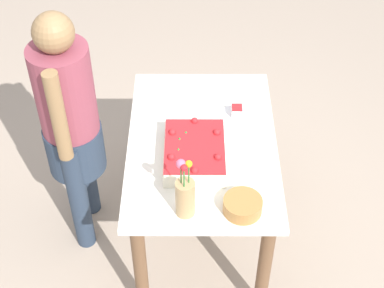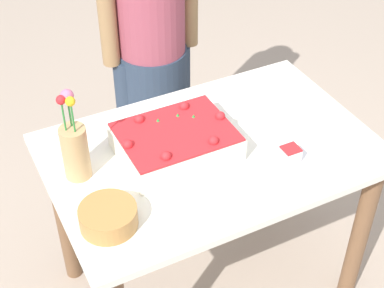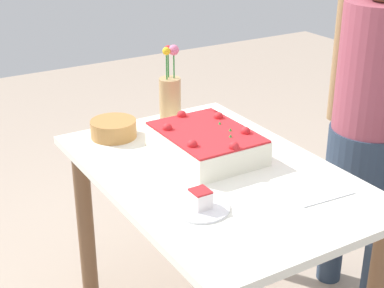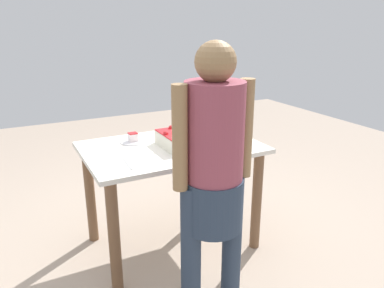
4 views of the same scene
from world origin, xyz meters
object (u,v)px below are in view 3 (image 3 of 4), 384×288
(sheet_cake, at_px, (206,143))
(cake_knife, at_px, (328,199))
(fruit_bowl, at_px, (114,129))
(person_standing, at_px, (371,116))
(flower_vase, at_px, (170,97))
(serving_plate_with_slice, at_px, (200,204))

(sheet_cake, xyz_separation_m, cake_knife, (-0.49, -0.15, -0.05))
(fruit_bowl, relative_size, person_standing, 0.12)
(flower_vase, relative_size, person_standing, 0.23)
(cake_knife, height_order, person_standing, person_standing)
(fruit_bowl, height_order, person_standing, person_standing)
(sheet_cake, bearing_deg, cake_knife, -162.68)
(person_standing, bearing_deg, fruit_bowl, -31.29)
(cake_knife, relative_size, fruit_bowl, 1.15)
(fruit_bowl, bearing_deg, person_standing, -121.29)
(serving_plate_with_slice, xyz_separation_m, person_standing, (0.14, -0.88, 0.07))
(cake_knife, distance_m, person_standing, 0.59)
(cake_knife, xyz_separation_m, flower_vase, (0.84, 0.11, 0.12))
(sheet_cake, height_order, person_standing, person_standing)
(flower_vase, distance_m, fruit_bowl, 0.28)
(serving_plate_with_slice, height_order, cake_knife, serving_plate_with_slice)
(cake_knife, bearing_deg, person_standing, 34.95)
(flower_vase, height_order, fruit_bowl, flower_vase)
(serving_plate_with_slice, relative_size, fruit_bowl, 1.01)
(serving_plate_with_slice, height_order, flower_vase, flower_vase)
(serving_plate_with_slice, relative_size, flower_vase, 0.55)
(flower_vase, xyz_separation_m, fruit_bowl, (-0.01, 0.27, -0.08))
(sheet_cake, distance_m, person_standing, 0.68)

